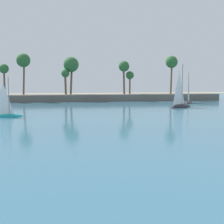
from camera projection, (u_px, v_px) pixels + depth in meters
The scene contains 5 objects.
sea at pixel (66, 107), 63.94m from camera, with size 220.00×113.16×0.06m, color #386B84.
palm_headland at pixel (69, 92), 80.26m from camera, with size 82.18×6.39×12.30m.
sailboat_mid_bay at pixel (188, 100), 73.36m from camera, with size 4.05×5.49×7.82m.
sailboat_toward_headland at pixel (180, 103), 62.68m from camera, with size 6.38×5.31×9.36m.
sailboat_far_left at pixel (7, 113), 46.73m from camera, with size 4.65×2.10×6.50m.
Camera 1 is at (-0.39, 1.29, 5.72)m, focal length 49.55 mm.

